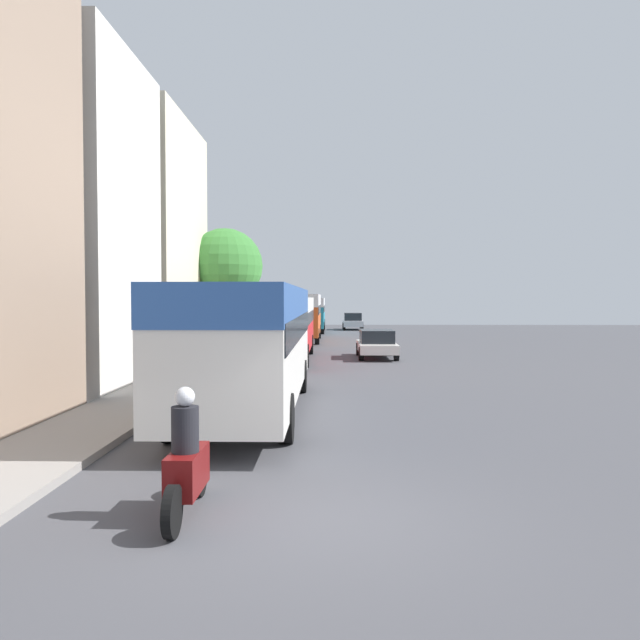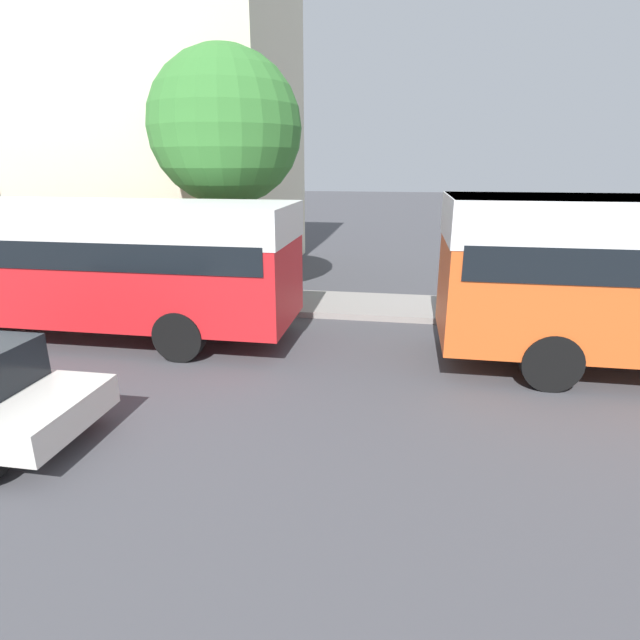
{
  "view_description": "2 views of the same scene",
  "coord_description": "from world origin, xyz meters",
  "views": [
    {
      "loc": [
        0.17,
        -7.99,
        2.88
      ],
      "look_at": [
        -0.45,
        28.5,
        1.62
      ],
      "focal_mm": 35.0,
      "sensor_mm": 36.0,
      "label": 1
    },
    {
      "loc": [
        7.63,
        28.31,
        3.71
      ],
      "look_at": [
        -1.05,
        26.86,
        0.92
      ],
      "focal_mm": 28.0,
      "sensor_mm": 36.0,
      "label": 2
    }
  ],
  "objects": [
    {
      "name": "street_tree",
      "position": [
        -5.21,
        23.76,
        4.52
      ],
      "size": [
        3.84,
        3.84,
        6.31
      ],
      "color": "brown",
      "rests_on": "sidewalk"
    },
    {
      "name": "building_far_terrace",
      "position": [
        -9.7,
        20.15,
        5.44
      ],
      "size": [
        7.0,
        8.08,
        10.88
      ],
      "color": "beige",
      "rests_on": "ground_plane"
    },
    {
      "name": "bus_following",
      "position": [
        -2.01,
        20.93,
        1.91
      ],
      "size": [
        2.55,
        10.39,
        2.92
      ],
      "color": "red",
      "rests_on": "ground_plane"
    }
  ]
}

